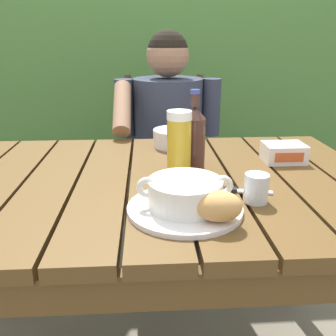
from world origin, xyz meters
TOP-DOWN VIEW (x-y plane):
  - dining_table at (-0.00, 0.00)m, footprint 1.30×0.85m
  - hedge_backdrop at (-0.04, 1.73)m, footprint 3.62×0.92m
  - chair_near_diner at (0.08, 0.87)m, footprint 0.42×0.47m
  - person_eating at (0.08, 0.66)m, footprint 0.48×0.47m
  - serving_plate at (0.07, -0.22)m, footprint 0.27×0.27m
  - soup_bowl at (0.07, -0.22)m, footprint 0.22×0.17m
  - bread_roll at (0.13, -0.29)m, footprint 0.12×0.10m
  - beer_glass at (0.07, 0.01)m, footprint 0.07×0.07m
  - beer_bottle at (0.12, 0.07)m, footprint 0.07×0.07m
  - water_glass_small at (0.24, -0.18)m, footprint 0.06×0.06m
  - butter_tub at (0.42, 0.12)m, footprint 0.13×0.10m
  - table_knife at (0.21, -0.12)m, footprint 0.15×0.05m
  - diner_bowl at (0.08, 0.32)m, footprint 0.16×0.16m

SIDE VIEW (x-z plane):
  - chair_near_diner at x=0.08m, z-range -0.01..0.95m
  - dining_table at x=0.00m, z-range 0.29..1.06m
  - person_eating at x=0.08m, z-range 0.11..1.29m
  - table_knife at x=0.21m, z-range 0.77..0.78m
  - serving_plate at x=0.07m, z-range 0.77..0.78m
  - butter_tub at x=0.42m, z-range 0.77..0.83m
  - diner_bowl at x=0.08m, z-range 0.77..0.83m
  - water_glass_small at x=0.24m, z-range 0.77..0.84m
  - bread_roll at x=0.13m, z-range 0.78..0.85m
  - soup_bowl at x=0.07m, z-range 0.78..0.85m
  - beer_glass at x=0.07m, z-range 0.77..0.96m
  - beer_bottle at x=0.12m, z-range 0.75..0.99m
  - hedge_backdrop at x=-0.04m, z-range -0.10..2.44m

